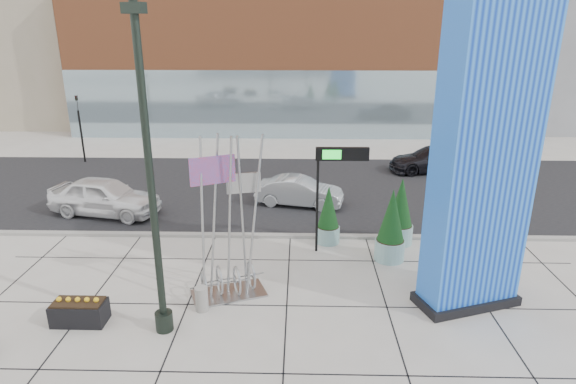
{
  "coord_description": "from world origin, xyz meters",
  "views": [
    {
      "loc": [
        1.36,
        -13.56,
        7.94
      ],
      "look_at": [
        0.96,
        2.0,
        2.6
      ],
      "focal_mm": 30.0,
      "sensor_mm": 36.0,
      "label": 1
    }
  ],
  "objects_px": {
    "lamp_post": "(153,209)",
    "public_art_sculpture": "(228,256)",
    "car_silver_mid": "(299,192)",
    "blue_pylon": "(486,147)",
    "car_white_west": "(105,197)",
    "overhead_street_sign": "(337,163)",
    "concrete_bollard": "(202,299)"
  },
  "relations": [
    {
      "from": "car_silver_mid",
      "to": "car_white_west",
      "type": "bearing_deg",
      "value": 111.15
    },
    {
      "from": "overhead_street_sign",
      "to": "car_silver_mid",
      "type": "relative_size",
      "value": 0.99
    },
    {
      "from": "blue_pylon",
      "to": "overhead_street_sign",
      "type": "distance_m",
      "value": 5.3
    },
    {
      "from": "lamp_post",
      "to": "overhead_street_sign",
      "type": "distance_m",
      "value": 7.15
    },
    {
      "from": "lamp_post",
      "to": "car_white_west",
      "type": "relative_size",
      "value": 1.79
    },
    {
      "from": "lamp_post",
      "to": "public_art_sculpture",
      "type": "relative_size",
      "value": 1.72
    },
    {
      "from": "public_art_sculpture",
      "to": "car_silver_mid",
      "type": "relative_size",
      "value": 1.27
    },
    {
      "from": "lamp_post",
      "to": "car_silver_mid",
      "type": "xyz_separation_m",
      "value": [
        3.69,
        9.95,
        -2.93
      ]
    },
    {
      "from": "blue_pylon",
      "to": "concrete_bollard",
      "type": "bearing_deg",
      "value": 165.12
    },
    {
      "from": "blue_pylon",
      "to": "car_white_west",
      "type": "xyz_separation_m",
      "value": [
        -13.68,
        6.96,
        -4.01
      ]
    },
    {
      "from": "car_white_west",
      "to": "car_silver_mid",
      "type": "height_order",
      "value": "car_white_west"
    },
    {
      "from": "blue_pylon",
      "to": "car_silver_mid",
      "type": "bearing_deg",
      "value": 102.04
    },
    {
      "from": "public_art_sculpture",
      "to": "car_white_west",
      "type": "relative_size",
      "value": 1.04
    },
    {
      "from": "concrete_bollard",
      "to": "overhead_street_sign",
      "type": "relative_size",
      "value": 0.19
    },
    {
      "from": "public_art_sculpture",
      "to": "car_silver_mid",
      "type": "distance_m",
      "value": 8.36
    },
    {
      "from": "concrete_bollard",
      "to": "blue_pylon",
      "type": "bearing_deg",
      "value": 4.34
    },
    {
      "from": "lamp_post",
      "to": "car_white_west",
      "type": "bearing_deg",
      "value": 119.9
    },
    {
      "from": "concrete_bollard",
      "to": "overhead_street_sign",
      "type": "distance_m",
      "value": 6.59
    },
    {
      "from": "lamp_post",
      "to": "public_art_sculpture",
      "type": "xyz_separation_m",
      "value": [
        1.52,
        1.9,
        -2.25
      ]
    },
    {
      "from": "concrete_bollard",
      "to": "overhead_street_sign",
      "type": "bearing_deg",
      "value": 44.33
    },
    {
      "from": "blue_pylon",
      "to": "public_art_sculpture",
      "type": "height_order",
      "value": "blue_pylon"
    },
    {
      "from": "blue_pylon",
      "to": "concrete_bollard",
      "type": "distance_m",
      "value": 9.11
    },
    {
      "from": "concrete_bollard",
      "to": "overhead_street_sign",
      "type": "xyz_separation_m",
      "value": [
        4.18,
        4.08,
        3.04
      ]
    },
    {
      "from": "blue_pylon",
      "to": "overhead_street_sign",
      "type": "relative_size",
      "value": 2.52
    },
    {
      "from": "lamp_post",
      "to": "blue_pylon",
      "type": "bearing_deg",
      "value": 10.34
    },
    {
      "from": "public_art_sculpture",
      "to": "overhead_street_sign",
      "type": "height_order",
      "value": "public_art_sculpture"
    },
    {
      "from": "public_art_sculpture",
      "to": "car_white_west",
      "type": "bearing_deg",
      "value": 113.14
    },
    {
      "from": "lamp_post",
      "to": "concrete_bollard",
      "type": "relative_size",
      "value": 11.74
    },
    {
      "from": "blue_pylon",
      "to": "lamp_post",
      "type": "height_order",
      "value": "blue_pylon"
    },
    {
      "from": "blue_pylon",
      "to": "lamp_post",
      "type": "distance_m",
      "value": 8.99
    },
    {
      "from": "blue_pylon",
      "to": "lamp_post",
      "type": "relative_size",
      "value": 1.14
    },
    {
      "from": "concrete_bollard",
      "to": "car_silver_mid",
      "type": "distance_m",
      "value": 9.4
    }
  ]
}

